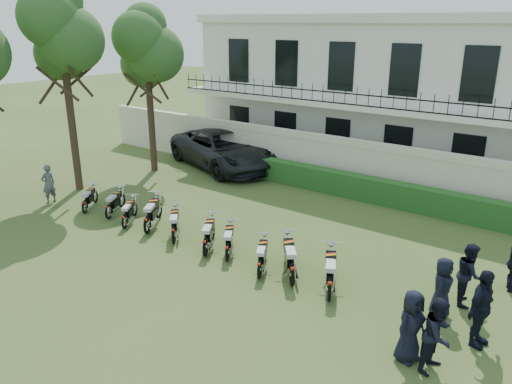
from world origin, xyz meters
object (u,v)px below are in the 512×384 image
Objects in this scene: tree_west_mid at (61,32)px; motorcycle_1 at (108,208)px; motorcycle_0 at (85,204)px; officer_4 at (469,274)px; tree_west_near at (147,48)px; officer_1 at (438,335)px; suv at (223,149)px; inspector at (48,184)px; motorcycle_3 at (147,220)px; officer_2 at (481,309)px; motorcycle_5 at (205,243)px; motorcycle_6 at (227,248)px; motorcycle_9 at (330,284)px; motorcycle_7 at (260,265)px; officer_0 at (411,326)px; motorcycle_2 at (124,218)px; motorcycle_8 at (292,269)px; officer_3 at (442,287)px; motorcycle_4 at (173,231)px.

tree_west_mid reaches higher than motorcycle_1.
officer_4 is at bearing -25.88° from motorcycle_0.
officer_1 is at bearing -23.00° from tree_west_near.
suv reaches higher than officer_1.
suv is at bearing 48.69° from officer_4.
tree_west_mid is at bearing -162.94° from inspector.
motorcycle_3 is 10.88m from officer_2.
motorcycle_5 is 7.65m from officer_1.
motorcycle_1 is at bearing 93.24° from officer_1.
tree_west_mid is at bearing 136.84° from motorcycle_6.
tree_west_mid is 4.63× the size of motorcycle_9.
motorcycle_1 is 1.01× the size of inspector.
motorcycle_5 is at bearing 147.77° from motorcycle_7.
motorcycle_1 is at bearing 100.47° from officer_0.
motorcycle_2 is (4.68, -5.76, -5.46)m from tree_west_near.
officer_0 is (9.79, -1.25, 0.32)m from motorcycle_3.
officer_4 reaches higher than motorcycle_2.
motorcycle_8 is at bearing -34.31° from motorcycle_0.
tree_west_near is at bearing 67.83° from officer_3.
officer_4 is (11.20, 2.12, 0.41)m from motorcycle_2.
motorcycle_1 is at bearing 140.27° from motorcycle_8.
inspector is 0.85× the size of officer_2.
suv reaches higher than inspector.
motorcycle_5 is 2.23m from motorcycle_7.
motorcycle_9 is at bearing -42.04° from motorcycle_8.
motorcycle_4 is 0.87× the size of motorcycle_8.
motorcycle_7 is (8.45, -0.15, 0.02)m from motorcycle_0.
motorcycle_5 is at bearing -32.97° from motorcycle_3.
motorcycle_5 is 0.79m from motorcycle_6.
officer_3 is (13.23, 1.03, 0.37)m from motorcycle_0.
officer_3 is at bearing -4.90° from motorcycle_9.
officer_2 reaches higher than motorcycle_5.
motorcycle_4 is 0.89× the size of officer_4.
motorcycle_7 is at bearing 152.00° from motorcycle_8.
motorcycle_5 is at bearing -43.42° from motorcycle_4.
officer_1 is (16.03, -1.05, 0.05)m from inspector.
tree_west_mid is 9.12m from suv.
motorcycle_2 is at bearing 149.62° from motorcycle_5.
motorcycle_0 is 0.89× the size of motorcycle_1.
motorcycle_6 is at bearing 149.57° from motorcycle_9.
officer_2 is at bearing -33.25° from motorcycle_0.
tree_west_near is 16.97m from officer_3.
officer_1 is (16.06, -6.82, -5.04)m from tree_west_near.
motorcycle_1 is at bearing 81.72° from officer_4.
tree_west_near is at bearing 104.63° from motorcycle_3.
suv reaches higher than motorcycle_6.
motorcycle_5 is at bearing -33.88° from tree_west_near.
officer_3 is 1.10m from officer_4.
motorcycle_1 is at bearing 88.62° from officer_3.
tree_west_mid is 11.69m from motorcycle_6.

